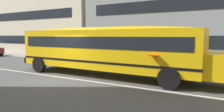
{
  "coord_description": "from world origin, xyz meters",
  "views": [
    {
      "loc": [
        8.1,
        -8.77,
        2.49
      ],
      "look_at": [
        2.69,
        0.88,
        1.35
      ],
      "focal_mm": 32.06,
      "sensor_mm": 36.0,
      "label": 1
    }
  ],
  "objects": [
    {
      "name": "lane_centreline",
      "position": [
        0.0,
        0.0,
        0.0
      ],
      "size": [
        110.0,
        0.16,
        0.01
      ],
      "primitive_type": "cube",
      "color": "silver",
      "rests_on": "ground_plane"
    },
    {
      "name": "ground_plane",
      "position": [
        0.0,
        0.0,
        0.0
      ],
      "size": [
        400.0,
        400.0,
        0.0
      ],
      "primitive_type": "plane",
      "color": "#4C4C4F"
    },
    {
      "name": "sidewalk_far",
      "position": [
        0.0,
        7.77,
        0.01
      ],
      "size": [
        120.0,
        3.0,
        0.01
      ],
      "primitive_type": "cube",
      "color": "gray",
      "rests_on": "ground_plane"
    },
    {
      "name": "school_bus",
      "position": [
        1.87,
        1.76,
        1.79
      ],
      "size": [
        13.53,
        3.33,
        3.02
      ],
      "rotation": [
        0.0,
        0.0,
        -0.02
      ],
      "color": "yellow",
      "rests_on": "ground_plane"
    }
  ]
}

